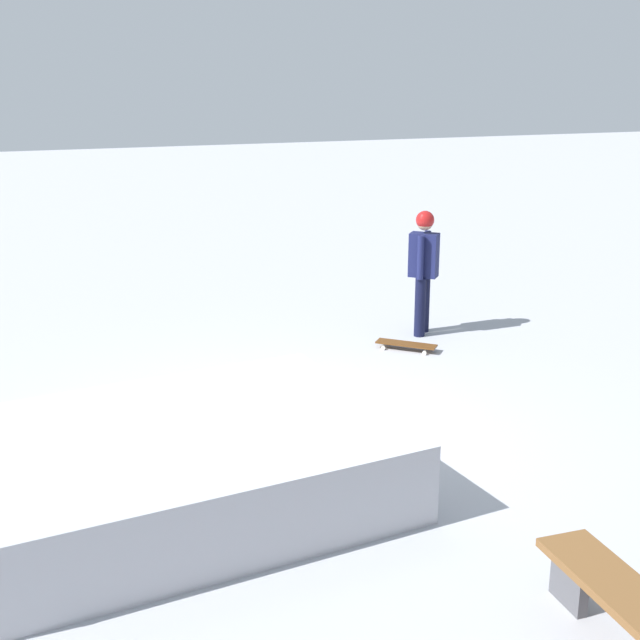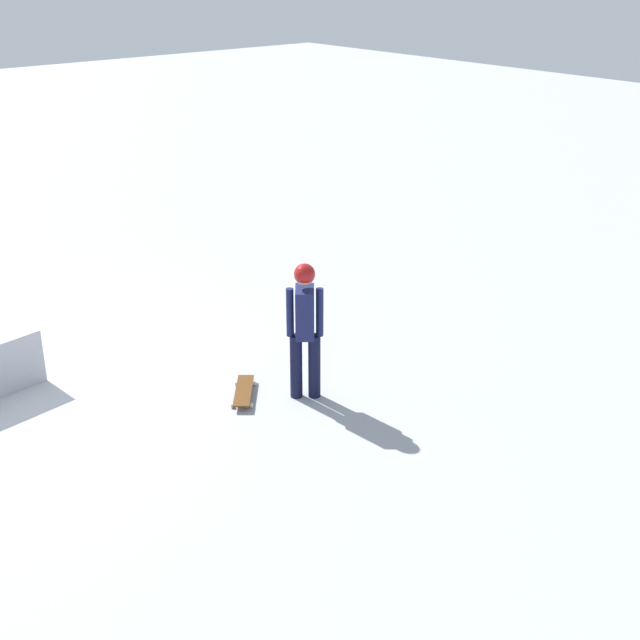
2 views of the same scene
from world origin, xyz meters
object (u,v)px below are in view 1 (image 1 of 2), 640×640
(skateboard, at_px, (406,344))
(skater, at_px, (424,263))
(skate_ramp, at_px, (123,482))
(park_bench, at_px, (630,613))

(skateboard, bearing_deg, skater, -89.44)
(skater, distance_m, skateboard, 1.20)
(skate_ramp, height_order, skateboard, skate_ramp)
(skate_ramp, distance_m, skater, 5.98)
(skate_ramp, height_order, skater, skater)
(skater, xyz_separation_m, park_bench, (1.68, 6.78, -0.65))
(skate_ramp, xyz_separation_m, park_bench, (-2.83, 2.91, 0.04))
(skateboard, relative_size, park_bench, 0.45)
(skate_ramp, xyz_separation_m, skater, (-4.51, -3.87, 0.69))
(skater, height_order, park_bench, skater)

